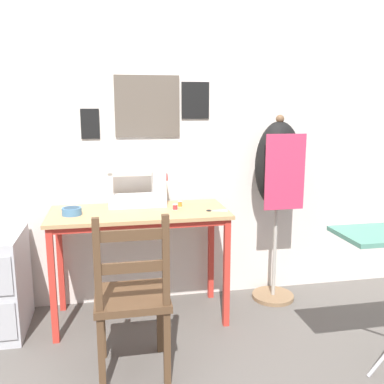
% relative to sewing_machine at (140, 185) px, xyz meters
% --- Properties ---
extents(ground_plane, '(14.00, 14.00, 0.00)m').
position_rel_sewing_machine_xyz_m(ground_plane, '(-0.02, -0.40, -0.92)').
color(ground_plane, '#5B5651').
extents(wall_back, '(10.00, 0.07, 2.55)m').
position_rel_sewing_machine_xyz_m(wall_back, '(-0.02, 0.19, 0.35)').
color(wall_back, silver).
rests_on(wall_back, ground_plane).
extents(sewing_table, '(1.19, 0.53, 0.78)m').
position_rel_sewing_machine_xyz_m(sewing_table, '(-0.02, -0.15, -0.25)').
color(sewing_table, tan).
rests_on(sewing_table, ground_plane).
extents(sewing_machine, '(0.42, 0.16, 0.34)m').
position_rel_sewing_machine_xyz_m(sewing_machine, '(0.00, 0.00, 0.00)').
color(sewing_machine, white).
rests_on(sewing_machine, sewing_table).
extents(fabric_bowl, '(0.13, 0.13, 0.05)m').
position_rel_sewing_machine_xyz_m(fabric_bowl, '(-0.46, -0.17, -0.12)').
color(fabric_bowl, teal).
rests_on(fabric_bowl, sewing_table).
extents(scissors, '(0.14, 0.06, 0.01)m').
position_rel_sewing_machine_xyz_m(scissors, '(0.47, -0.24, -0.15)').
color(scissors, silver).
rests_on(scissors, sewing_table).
extents(thread_spool_near_machine, '(0.04, 0.04, 0.04)m').
position_rel_sewing_machine_xyz_m(thread_spool_near_machine, '(0.22, -0.16, -0.13)').
color(thread_spool_near_machine, red).
rests_on(thread_spool_near_machine, sewing_table).
extents(thread_spool_mid_table, '(0.03, 0.03, 0.04)m').
position_rel_sewing_machine_xyz_m(thread_spool_mid_table, '(0.27, -0.08, -0.13)').
color(thread_spool_mid_table, orange).
rests_on(thread_spool_mid_table, sewing_table).
extents(wooden_chair, '(0.40, 0.38, 0.94)m').
position_rel_sewing_machine_xyz_m(wooden_chair, '(-0.11, -0.78, -0.48)').
color(wooden_chair, '#513823').
rests_on(wooden_chair, ground_plane).
extents(dress_form, '(0.35, 0.32, 1.41)m').
position_rel_sewing_machine_xyz_m(dress_form, '(1.00, -0.03, 0.06)').
color(dress_form, '#846647').
rests_on(dress_form, ground_plane).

